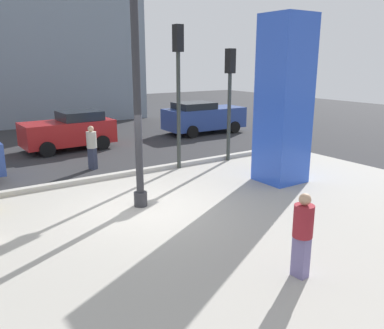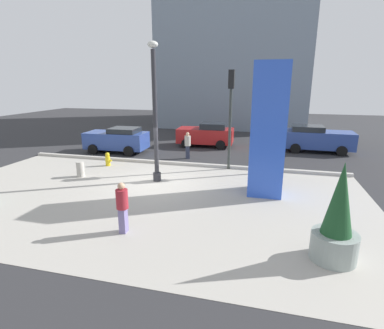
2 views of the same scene
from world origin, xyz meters
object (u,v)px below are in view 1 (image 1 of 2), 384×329
(car_passing_lane, at_px, (203,117))
(pedestrian_by_curb, at_px, (92,145))
(car_far_lane, at_px, (70,131))
(lamp_post, at_px, (137,96))
(traffic_light_far_side, at_px, (178,75))
(pedestrian_on_sidewalk, at_px, (303,232))
(traffic_light_corner, at_px, (230,86))
(art_pillar_blue, at_px, (284,101))

(car_passing_lane, xyz_separation_m, pedestrian_by_curb, (-7.69, -3.90, 0.01))
(car_passing_lane, bearing_deg, car_far_lane, -179.16)
(lamp_post, height_order, traffic_light_far_side, lamp_post)
(traffic_light_far_side, bearing_deg, pedestrian_on_sidewalk, -105.93)
(lamp_post, distance_m, car_passing_lane, 11.71)
(pedestrian_on_sidewalk, bearing_deg, pedestrian_by_curb, 92.95)
(traffic_light_far_side, height_order, traffic_light_corner, traffic_light_far_side)
(car_far_lane, distance_m, pedestrian_by_curb, 3.81)
(traffic_light_far_side, height_order, car_passing_lane, traffic_light_far_side)
(lamp_post, distance_m, pedestrian_by_curb, 4.90)
(lamp_post, distance_m, traffic_light_corner, 5.88)
(car_far_lane, bearing_deg, traffic_light_far_side, -66.86)
(traffic_light_corner, relative_size, car_passing_lane, 0.96)
(traffic_light_far_side, distance_m, pedestrian_by_curb, 4.00)
(pedestrian_on_sidewalk, bearing_deg, car_passing_lane, 61.43)
(traffic_light_far_side, relative_size, pedestrian_by_curb, 3.16)
(traffic_light_corner, xyz_separation_m, pedestrian_on_sidewalk, (-4.44, -7.63, -2.02))
(lamp_post, height_order, pedestrian_by_curb, lamp_post)
(lamp_post, relative_size, art_pillar_blue, 1.17)
(car_far_lane, height_order, car_passing_lane, car_passing_lane)
(car_far_lane, bearing_deg, pedestrian_by_curb, -95.46)
(car_passing_lane, height_order, pedestrian_on_sidewalk, car_passing_lane)
(lamp_post, relative_size, car_far_lane, 1.55)
(pedestrian_on_sidewalk, relative_size, pedestrian_by_curb, 1.01)
(art_pillar_blue, bearing_deg, pedestrian_by_curb, 133.50)
(traffic_light_far_side, bearing_deg, lamp_post, -136.74)
(pedestrian_on_sidewalk, height_order, pedestrian_by_curb, pedestrian_on_sidewalk)
(art_pillar_blue, distance_m, traffic_light_far_side, 3.80)
(art_pillar_blue, height_order, car_far_lane, art_pillar_blue)
(traffic_light_corner, height_order, car_far_lane, traffic_light_corner)
(traffic_light_corner, relative_size, car_far_lane, 1.08)
(traffic_light_corner, distance_m, car_far_lane, 7.44)
(car_far_lane, bearing_deg, pedestrian_on_sidewalk, -89.48)
(art_pillar_blue, distance_m, pedestrian_by_curb, 6.88)
(pedestrian_by_curb, bearing_deg, pedestrian_on_sidewalk, -87.05)
(car_passing_lane, xyz_separation_m, pedestrian_on_sidewalk, (-7.21, -13.23, 0.02))
(traffic_light_corner, distance_m, pedestrian_on_sidewalk, 9.05)
(traffic_light_corner, xyz_separation_m, car_far_lane, (-4.56, 5.50, -2.07))
(lamp_post, distance_m, art_pillar_blue, 4.90)
(traffic_light_far_side, height_order, pedestrian_on_sidewalk, traffic_light_far_side)
(traffic_light_far_side, xyz_separation_m, car_passing_lane, (5.01, 5.53, -2.48))
(lamp_post, height_order, car_far_lane, lamp_post)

